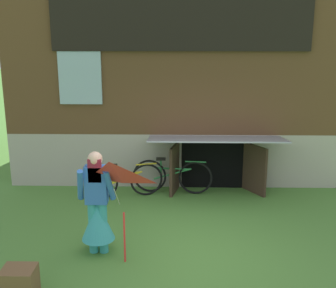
{
  "coord_description": "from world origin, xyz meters",
  "views": [
    {
      "loc": [
        -0.06,
        -6.31,
        3.5
      ],
      "look_at": [
        -0.22,
        1.22,
        1.47
      ],
      "focal_mm": 47.42,
      "sensor_mm": 36.0,
      "label": 1
    }
  ],
  "objects_px": {
    "kite": "(110,187)",
    "person": "(97,211)",
    "bicycle_yellow": "(124,181)",
    "wooden_crate": "(19,283)",
    "bicycle_green": "(172,176)"
  },
  "relations": [
    {
      "from": "person",
      "to": "kite",
      "type": "distance_m",
      "value": 0.83
    },
    {
      "from": "bicycle_green",
      "to": "wooden_crate",
      "type": "xyz_separation_m",
      "value": [
        -1.97,
        -3.82,
        -0.17
      ]
    },
    {
      "from": "kite",
      "to": "bicycle_yellow",
      "type": "relative_size",
      "value": 0.98
    },
    {
      "from": "bicycle_yellow",
      "to": "wooden_crate",
      "type": "bearing_deg",
      "value": -121.47
    },
    {
      "from": "person",
      "to": "kite",
      "type": "bearing_deg",
      "value": -73.41
    },
    {
      "from": "bicycle_yellow",
      "to": "bicycle_green",
      "type": "bearing_deg",
      "value": -0.27
    },
    {
      "from": "bicycle_green",
      "to": "bicycle_yellow",
      "type": "distance_m",
      "value": 1.04
    },
    {
      "from": "kite",
      "to": "person",
      "type": "bearing_deg",
      "value": 120.58
    },
    {
      "from": "kite",
      "to": "bicycle_green",
      "type": "bearing_deg",
      "value": 74.86
    },
    {
      "from": "wooden_crate",
      "to": "person",
      "type": "bearing_deg",
      "value": 55.5
    },
    {
      "from": "person",
      "to": "bicycle_yellow",
      "type": "distance_m",
      "value": 2.34
    },
    {
      "from": "kite",
      "to": "bicycle_yellow",
      "type": "height_order",
      "value": "kite"
    },
    {
      "from": "kite",
      "to": "bicycle_green",
      "type": "distance_m",
      "value": 3.34
    },
    {
      "from": "bicycle_yellow",
      "to": "kite",
      "type": "bearing_deg",
      "value": -102.83
    },
    {
      "from": "bicycle_green",
      "to": "bicycle_yellow",
      "type": "bearing_deg",
      "value": -158.13
    }
  ]
}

